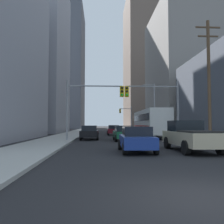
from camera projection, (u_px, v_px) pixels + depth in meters
The scene contains 18 objects.
ground_plane at pixel (206, 199), 5.24m from camera, with size 400.00×400.00×0.00m, color black.
sidewalk_left at pixel (80, 131), 54.71m from camera, with size 3.87×160.00×0.15m, color #9E9E99.
sidewalk_right at pixel (138, 131), 55.48m from camera, with size 3.87×160.00×0.15m, color #9E9E99.
city_bus at pixel (150, 122), 30.04m from camera, with size 2.67×11.52×3.40m.
pickup_truck_beige at pixel (190, 136), 14.55m from camera, with size 2.20×5.42×1.90m.
sedan_blue at pixel (136, 139), 14.08m from camera, with size 1.95×4.25×1.52m.
sedan_black at pixel (90, 132), 25.56m from camera, with size 1.95×4.26×1.52m.
sedan_green at pixel (123, 133), 23.56m from camera, with size 1.95×4.25×1.52m.
sedan_maroon at pixel (114, 130), 35.94m from camera, with size 1.95×4.26×1.52m.
traffic_signal_near_left at pixel (93, 99), 22.92m from camera, with size 5.61×0.44×6.00m.
traffic_signal_near_right at pixel (154, 99), 23.27m from camera, with size 5.40×0.44×6.00m.
traffic_signal_far_right at pixel (126, 114), 56.69m from camera, with size 3.02×0.44×6.00m.
utility_pole_right at pixel (209, 78), 20.49m from camera, with size 2.20×0.28×10.79m.
street_lamp_right at pixel (152, 104), 33.70m from camera, with size 1.97×0.32×7.50m.
building_left_mid_office at pixel (10, 55), 49.18m from camera, with size 22.69×18.49×32.41m, color #93939E.
building_left_far_tower at pixel (57, 68), 97.78m from camera, with size 22.04×24.30×49.76m, color #4C515B.
building_right_mid_block at pixel (212, 72), 51.28m from camera, with size 25.52×20.66×26.20m, color gray.
building_right_far_highrise at pixel (151, 63), 98.89m from camera, with size 20.66×25.93×54.86m, color #66564C.
Camera 1 is at (-2.40, -5.20, 1.66)m, focal length 37.77 mm.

